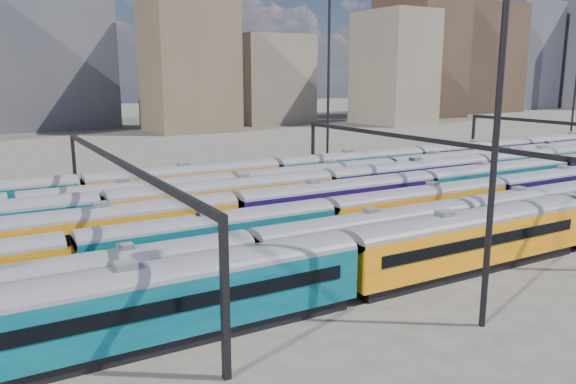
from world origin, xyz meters
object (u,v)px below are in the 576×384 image
rake_2 (214,233)px  mast_2 (501,77)px  rake_1 (459,216)px  rake_0 (470,234)px

rake_2 → mast_2: (9.40, -17.00, 11.37)m
rake_2 → mast_2: mast_2 is taller
rake_1 → mast_2: (-10.61, -12.00, 11.47)m
rake_0 → mast_2: (-6.41, -7.00, 11.14)m
rake_0 → rake_1: rake_0 is taller
rake_1 → mast_2: size_ratio=4.54×
rake_0 → mast_2: 14.63m
rake_2 → mast_2: size_ratio=3.92×
rake_2 → mast_2: 22.51m
rake_1 → mast_2: 19.70m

